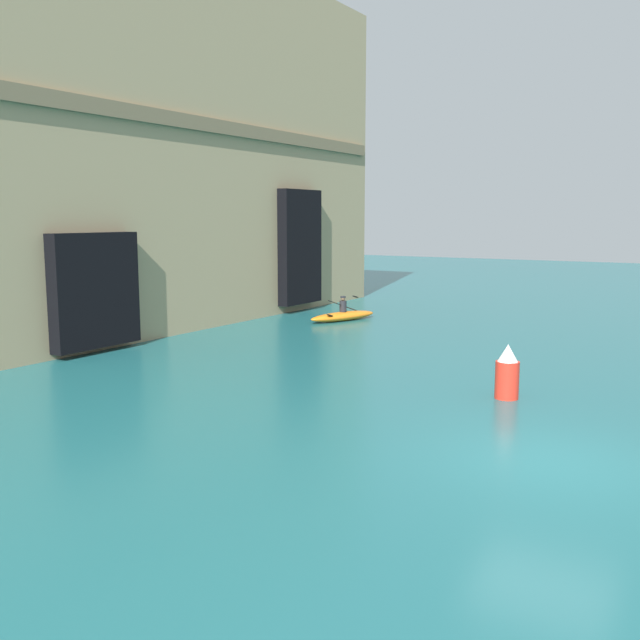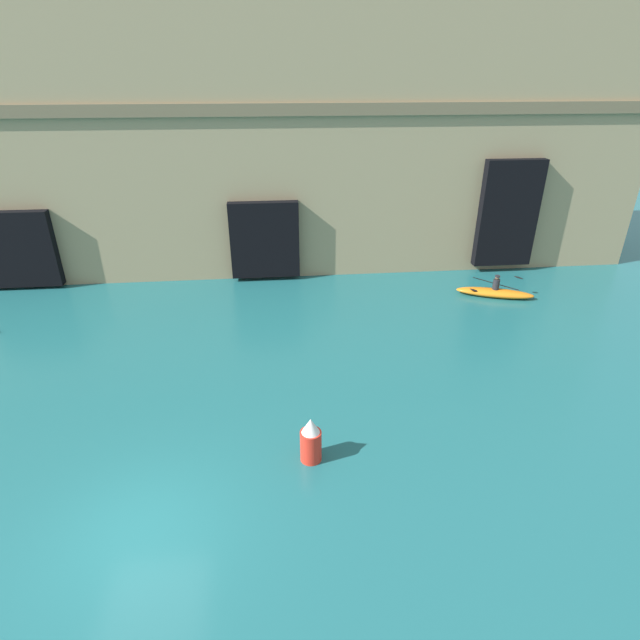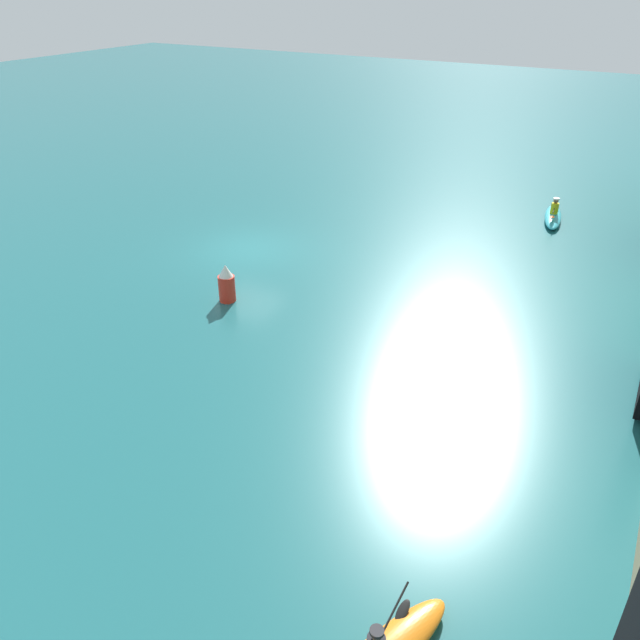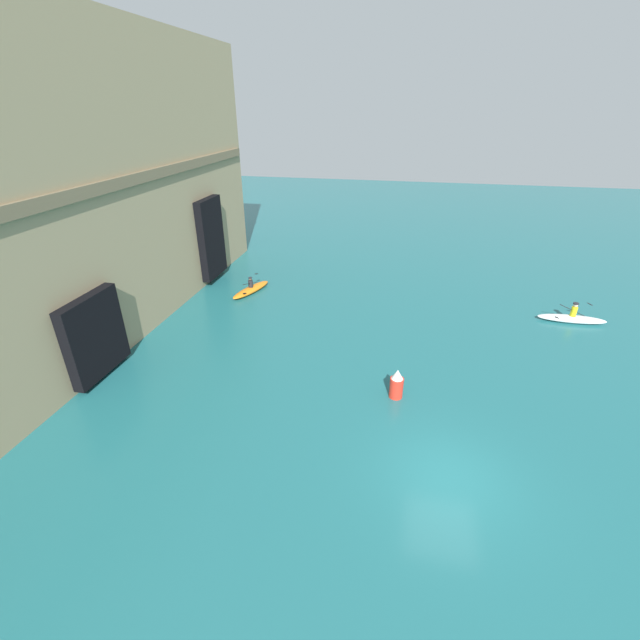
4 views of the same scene
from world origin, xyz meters
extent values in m
plane|color=#1E6066|center=(0.00, 0.00, 0.00)|extent=(120.00, 120.00, 0.00)
cube|color=#9E8966|center=(2.30, 17.85, 7.24)|extent=(38.34, 5.60, 14.49)
cube|color=brown|center=(2.30, 15.00, 7.70)|extent=(37.57, 0.24, 0.52)
cube|color=black|center=(-8.41, 14.90, 1.90)|extent=(3.56, 0.70, 3.51)
cube|color=black|center=(2.91, 14.90, 2.00)|extent=(3.25, 0.70, 3.61)
cube|color=black|center=(14.77, 14.90, 2.94)|extent=(2.90, 0.70, 5.14)
ellipsoid|color=orange|center=(13.19, 11.66, 0.19)|extent=(3.44, 1.83, 0.37)
cylinder|color=#232328|center=(13.19, 11.66, 0.60)|extent=(0.30, 0.30, 0.46)
sphere|color=brown|center=(13.19, 11.66, 0.92)|extent=(0.18, 0.18, 0.18)
cylinder|color=#232328|center=(13.19, 11.66, 1.00)|extent=(0.23, 0.23, 0.06)
cylinder|color=black|center=(13.19, 11.66, 0.63)|extent=(2.18, 0.18, 0.68)
ellipsoid|color=black|center=(14.16, 11.60, 0.92)|extent=(0.45, 0.21, 0.17)
ellipsoid|color=black|center=(12.23, 11.72, 0.34)|extent=(0.45, 0.21, 0.17)
cylinder|color=red|center=(4.01, 1.96, 0.45)|extent=(0.56, 0.56, 0.90)
cone|color=white|center=(4.01, 1.96, 1.10)|extent=(0.48, 0.48, 0.41)
camera|label=1|loc=(-12.44, -2.87, 4.29)|focal=40.00mm
camera|label=2|loc=(3.23, -8.16, 9.25)|focal=28.00mm
camera|label=3|loc=(18.77, 13.79, 9.73)|focal=35.00mm
camera|label=4|loc=(-10.74, 2.05, 10.89)|focal=24.00mm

